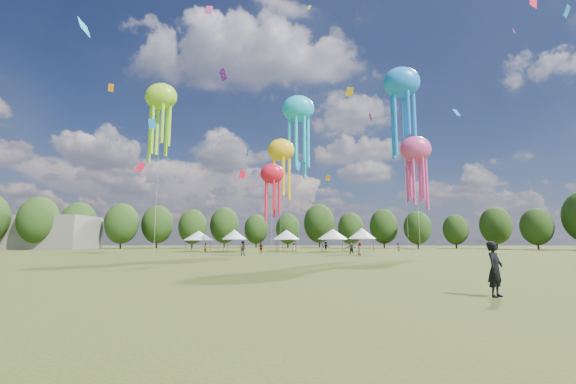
{
  "coord_description": "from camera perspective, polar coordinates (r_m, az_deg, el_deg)",
  "views": [
    {
      "loc": [
        0.21,
        -15.12,
        1.96
      ],
      "look_at": [
        -1.12,
        15.0,
        6.0
      ],
      "focal_mm": 22.86,
      "sensor_mm": 36.0,
      "label": 1
    }
  ],
  "objects": [
    {
      "name": "show_kites",
      "position": [
        54.94,
        3.7,
        10.14
      ],
      "size": [
        40.28,
        14.82,
        27.64
      ],
      "color": "yellow",
      "rests_on": "ground"
    },
    {
      "name": "spectators_far",
      "position": [
        62.24,
        6.22,
        -8.59
      ],
      "size": [
        35.18,
        21.01,
        1.89
      ],
      "color": "gray",
      "rests_on": "ground"
    },
    {
      "name": "spectator_near",
      "position": [
        50.67,
        -7.08,
        -8.7
      ],
      "size": [
        1.06,
        0.9,
        1.93
      ],
      "primitive_type": "imported",
      "rotation": [
        0.0,
        0.0,
        2.95
      ],
      "color": "gray",
      "rests_on": "ground"
    },
    {
      "name": "treeline",
      "position": [
        77.88,
        -0.48,
        -4.26
      ],
      "size": [
        201.57,
        95.24,
        13.43
      ],
      "color": "#38281C",
      "rests_on": "ground"
    },
    {
      "name": "ground",
      "position": [
        15.25,
        1.77,
        -15.0
      ],
      "size": [
        300.0,
        300.0,
        0.0
      ],
      "primitive_type": "plane",
      "color": "#384416",
      "rests_on": "ground"
    },
    {
      "name": "festival_tents",
      "position": [
        70.0,
        -0.55,
        -6.63
      ],
      "size": [
        36.01,
        10.96,
        4.35
      ],
      "color": "#47474C",
      "rests_on": "ground"
    },
    {
      "name": "small_kites",
      "position": [
        63.16,
        -1.63,
        18.4
      ],
      "size": [
        75.39,
        67.36,
        45.21
      ],
      "color": "yellow",
      "rests_on": "ground"
    },
    {
      "name": "observer_main",
      "position": [
        15.16,
        29.53,
        -10.38
      ],
      "size": [
        0.83,
        0.83,
        1.94
      ],
      "primitive_type": "imported",
      "rotation": [
        0.0,
        0.0,
        0.76
      ],
      "color": "black",
      "rests_on": "ground"
    },
    {
      "name": "hangar",
      "position": [
        113.18,
        -37.29,
        -5.05
      ],
      "size": [
        40.0,
        12.0,
        8.0
      ],
      "primitive_type": "cube",
      "color": "gray",
      "rests_on": "ground"
    }
  ]
}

